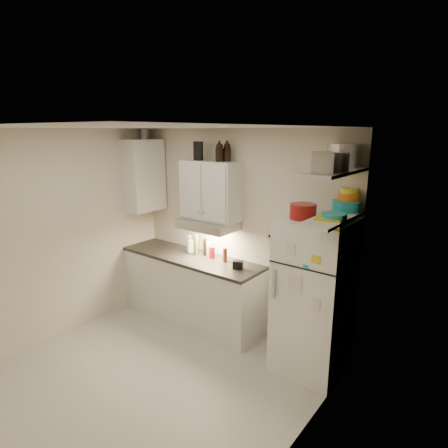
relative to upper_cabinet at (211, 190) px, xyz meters
The scene contains 36 objects.
floor 2.29m from the upper_cabinet, 77.33° to the right, with size 3.20×3.00×0.02m, color beige.
ceiling 1.58m from the upper_cabinet, 77.33° to the right, with size 3.20×3.00×0.02m, color silver.
back_wall 0.63m from the upper_cabinet, 30.26° to the left, with size 3.20×0.02×2.60m, color beige.
left_wall 1.94m from the upper_cabinet, 134.46° to the right, with size 0.02×3.00×2.60m, color beige.
right_wall 2.39m from the upper_cabinet, 34.95° to the right, with size 0.02×3.00×2.60m, color beige.
base_cabinet 1.41m from the upper_cabinet, 151.63° to the right, with size 2.10×0.60×0.88m, color silver.
countertop 0.97m from the upper_cabinet, 151.63° to the right, with size 2.10×0.62×0.04m, color #292623.
upper_cabinet is the anchor object (origin of this frame).
side_cabinet 1.15m from the upper_cabinet, behind, with size 0.33×0.55×1.00m, color silver.
range_hood 0.44m from the upper_cabinet, 90.00° to the right, with size 0.76×0.46×0.12m, color silver.
fridge 1.84m from the upper_cabinet, ahead, with size 0.70×0.68×1.70m, color white.
shelf_hi 1.82m from the upper_cabinet, 10.05° to the right, with size 0.30×0.95×0.03m, color silver.
shelf_lo 1.78m from the upper_cabinet, 10.05° to the right, with size 0.30×0.95×0.03m, color silver.
knife_strip 1.13m from the upper_cabinet, ahead, with size 0.42×0.02×0.03m, color black.
dutch_oven 1.44m from the upper_cabinet, 10.07° to the right, with size 0.27×0.27×0.15m, color maroon.
book_stack 1.79m from the upper_cabinet, 12.29° to the right, with size 0.23×0.29×0.10m, color gold.
spice_jar 1.62m from the upper_cabinet, ahead, with size 0.05×0.05×0.09m, color silver.
stock_pot 1.75m from the upper_cabinet, ahead, with size 0.32×0.32×0.23m, color silver.
tin_a 1.91m from the upper_cabinet, 13.49° to the right, with size 0.17×0.15×0.17m, color #AAAAAD.
tin_b 1.91m from the upper_cabinet, 19.39° to the right, with size 0.18×0.18×0.18m, color #AAAAAD.
bowl_teal 1.75m from the upper_cabinet, ahead, with size 0.27×0.27×0.11m, color teal.
bowl_orange 1.75m from the upper_cabinet, ahead, with size 0.22×0.22×0.07m, color orange.
bowl_yellow 1.76m from the upper_cabinet, ahead, with size 0.17×0.17×0.05m, color yellow.
plates 1.84m from the upper_cabinet, 12.33° to the right, with size 0.23×0.23×0.06m, color teal.
growler_a 0.52m from the upper_cabinet, 10.59° to the right, with size 0.10×0.10×0.23m, color black, non-canonical shape.
growler_b 0.54m from the upper_cabinet, 13.41° to the left, with size 0.10×0.10×0.23m, color black, non-canonical shape.
thermos_a 0.51m from the upper_cabinet, 161.45° to the right, with size 0.08×0.08×0.24m, color black.
thermos_b 0.54m from the upper_cabinet, behind, with size 0.08×0.08×0.24m, color black.
side_jar 1.40m from the upper_cabinet, behind, with size 0.11×0.11×0.14m, color silver.
soap_bottle 0.84m from the upper_cabinet, behind, with size 0.11×0.11×0.28m, color silver.
pepper_mill 0.85m from the upper_cabinet, ahead, with size 0.06×0.06×0.18m, color brown.
oil_bottle 0.80m from the upper_cabinet, 168.15° to the right, with size 0.06×0.06×0.29m, color #515F17.
vinegar_bottle 0.80m from the upper_cabinet, behind, with size 0.05×0.05×0.23m, color black.
clear_bottle 0.81m from the upper_cabinet, 163.98° to the left, with size 0.06×0.06×0.19m, color silver.
red_jar 0.83m from the upper_cabinet, 33.83° to the right, with size 0.08×0.08×0.16m, color maroon.
caddy 1.01m from the upper_cabinet, 13.73° to the right, with size 0.12×0.09×0.10m, color black.
Camera 1 is at (2.74, -2.32, 2.57)m, focal length 30.00 mm.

